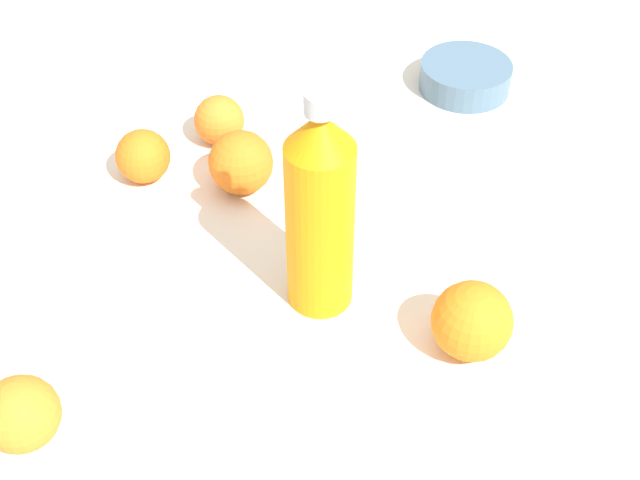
{
  "coord_description": "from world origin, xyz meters",
  "views": [
    {
      "loc": [
        -0.48,
        -0.45,
        0.66
      ],
      "look_at": [
        -0.03,
        -0.03,
        0.08
      ],
      "focal_mm": 48.03,
      "sensor_mm": 36.0,
      "label": 1
    }
  ],
  "objects_px": {
    "water_bottle": "(320,211)",
    "orange_2": "(219,120)",
    "orange_3": "(21,414)",
    "ceramic_bowl": "(465,76)",
    "orange_0": "(241,162)",
    "orange_4": "(143,156)",
    "orange_1": "(472,321)"
  },
  "relations": [
    {
      "from": "water_bottle",
      "to": "orange_3",
      "type": "height_order",
      "value": "water_bottle"
    },
    {
      "from": "orange_3",
      "to": "orange_4",
      "type": "xyz_separation_m",
      "value": [
        0.31,
        0.21,
        -0.0
      ]
    },
    {
      "from": "ceramic_bowl",
      "to": "orange_0",
      "type": "bearing_deg",
      "value": 168.77
    },
    {
      "from": "ceramic_bowl",
      "to": "orange_2",
      "type": "bearing_deg",
      "value": 152.8
    },
    {
      "from": "water_bottle",
      "to": "orange_2",
      "type": "bearing_deg",
      "value": -82.84
    },
    {
      "from": "orange_1",
      "to": "ceramic_bowl",
      "type": "relative_size",
      "value": 0.64
    },
    {
      "from": "water_bottle",
      "to": "orange_0",
      "type": "relative_size",
      "value": 3.31
    },
    {
      "from": "orange_2",
      "to": "water_bottle",
      "type": "bearing_deg",
      "value": -112.24
    },
    {
      "from": "orange_0",
      "to": "orange_3",
      "type": "distance_m",
      "value": 0.39
    },
    {
      "from": "orange_0",
      "to": "ceramic_bowl",
      "type": "bearing_deg",
      "value": -11.23
    },
    {
      "from": "water_bottle",
      "to": "orange_4",
      "type": "bearing_deg",
      "value": -60.74
    },
    {
      "from": "orange_3",
      "to": "ceramic_bowl",
      "type": "bearing_deg",
      "value": 3.26
    },
    {
      "from": "water_bottle",
      "to": "ceramic_bowl",
      "type": "distance_m",
      "value": 0.45
    },
    {
      "from": "orange_0",
      "to": "orange_4",
      "type": "height_order",
      "value": "orange_0"
    },
    {
      "from": "water_bottle",
      "to": "ceramic_bowl",
      "type": "relative_size",
      "value": 2.03
    },
    {
      "from": "orange_4",
      "to": "orange_2",
      "type": "bearing_deg",
      "value": -6.05
    },
    {
      "from": "orange_1",
      "to": "orange_2",
      "type": "bearing_deg",
      "value": 81.32
    },
    {
      "from": "orange_3",
      "to": "orange_4",
      "type": "relative_size",
      "value": 1.07
    },
    {
      "from": "water_bottle",
      "to": "ceramic_bowl",
      "type": "height_order",
      "value": "water_bottle"
    },
    {
      "from": "water_bottle",
      "to": "orange_1",
      "type": "distance_m",
      "value": 0.18
    },
    {
      "from": "orange_0",
      "to": "orange_2",
      "type": "distance_m",
      "value": 0.1
    },
    {
      "from": "water_bottle",
      "to": "orange_1",
      "type": "height_order",
      "value": "water_bottle"
    },
    {
      "from": "ceramic_bowl",
      "to": "orange_4",
      "type": "bearing_deg",
      "value": 157.93
    },
    {
      "from": "orange_3",
      "to": "ceramic_bowl",
      "type": "height_order",
      "value": "orange_3"
    },
    {
      "from": "orange_2",
      "to": "orange_4",
      "type": "height_order",
      "value": "orange_4"
    },
    {
      "from": "orange_3",
      "to": "orange_4",
      "type": "distance_m",
      "value": 0.37
    },
    {
      "from": "water_bottle",
      "to": "orange_3",
      "type": "relative_size",
      "value": 3.63
    },
    {
      "from": "water_bottle",
      "to": "orange_2",
      "type": "height_order",
      "value": "water_bottle"
    },
    {
      "from": "orange_3",
      "to": "orange_1",
      "type": "bearing_deg",
      "value": -33.21
    },
    {
      "from": "orange_4",
      "to": "orange_1",
      "type": "bearing_deg",
      "value": -84.04
    },
    {
      "from": "orange_1",
      "to": "water_bottle",
      "type": "bearing_deg",
      "value": 106.8
    },
    {
      "from": "orange_0",
      "to": "orange_2",
      "type": "relative_size",
      "value": 1.21
    }
  ]
}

